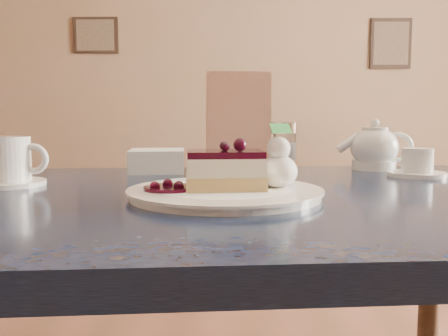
{
  "coord_description": "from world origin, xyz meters",
  "views": [
    {
      "loc": [
        0.06,
        -0.72,
        0.81
      ],
      "look_at": [
        0.05,
        -0.09,
        0.74
      ],
      "focal_mm": 40.0,
      "sensor_mm": 36.0,
      "label": 1
    }
  ],
  "objects_px": {
    "main_table": "(223,239)",
    "tea_set": "(382,152)",
    "dessert_plate": "(225,193)",
    "cheesecake_slice": "(225,170)",
    "coffee_set": "(9,164)"
  },
  "relations": [
    {
      "from": "main_table",
      "to": "tea_set",
      "type": "xyz_separation_m",
      "value": [
        0.33,
        0.3,
        0.11
      ]
    },
    {
      "from": "dessert_plate",
      "to": "tea_set",
      "type": "bearing_deg",
      "value": 47.07
    },
    {
      "from": "cheesecake_slice",
      "to": "tea_set",
      "type": "xyz_separation_m",
      "value": [
        0.33,
        0.35,
        0.0
      ]
    },
    {
      "from": "dessert_plate",
      "to": "main_table",
      "type": "bearing_deg",
      "value": 95.67
    },
    {
      "from": "dessert_plate",
      "to": "coffee_set",
      "type": "height_order",
      "value": "coffee_set"
    },
    {
      "from": "coffee_set",
      "to": "tea_set",
      "type": "bearing_deg",
      "value": 18.86
    },
    {
      "from": "dessert_plate",
      "to": "coffee_set",
      "type": "relative_size",
      "value": 2.11
    },
    {
      "from": "coffee_set",
      "to": "tea_set",
      "type": "height_order",
      "value": "tea_set"
    },
    {
      "from": "main_table",
      "to": "dessert_plate",
      "type": "xyz_separation_m",
      "value": [
        0.0,
        -0.05,
        0.08
      ]
    },
    {
      "from": "cheesecake_slice",
      "to": "tea_set",
      "type": "distance_m",
      "value": 0.48
    },
    {
      "from": "tea_set",
      "to": "main_table",
      "type": "bearing_deg",
      "value": -137.37
    },
    {
      "from": "main_table",
      "to": "cheesecake_slice",
      "type": "relative_size",
      "value": 9.96
    },
    {
      "from": "main_table",
      "to": "coffee_set",
      "type": "relative_size",
      "value": 9.13
    },
    {
      "from": "main_table",
      "to": "dessert_plate",
      "type": "distance_m",
      "value": 0.09
    },
    {
      "from": "main_table",
      "to": "tea_set",
      "type": "relative_size",
      "value": 5.26
    }
  ]
}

